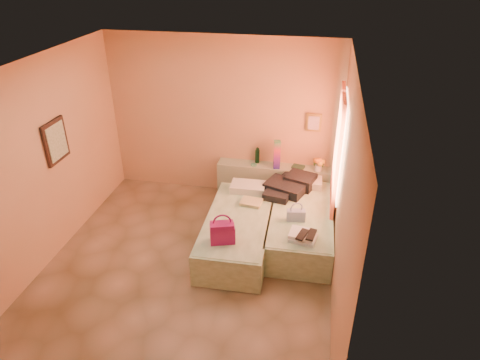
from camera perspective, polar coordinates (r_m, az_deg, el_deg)
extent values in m
plane|color=#9D7B5E|center=(6.25, -6.87, -11.34)|extent=(4.50, 4.50, 0.00)
cube|color=tan|center=(7.43, -2.34, 8.23)|extent=(4.00, 0.02, 2.80)
cube|color=tan|center=(6.35, -25.13, 1.64)|extent=(0.02, 4.50, 2.80)
cube|color=tan|center=(5.22, 13.62, -2.09)|extent=(0.02, 4.50, 2.80)
cube|color=silver|center=(4.94, -8.81, 14.30)|extent=(4.00, 4.50, 0.02)
cube|color=#FFC99E|center=(6.29, 13.37, 4.48)|extent=(0.02, 1.10, 1.40)
cube|color=#FF633C|center=(6.30, 12.67, 1.07)|extent=(0.05, 0.55, 2.20)
cube|color=#FF633C|center=(6.84, 12.66, 3.37)|extent=(0.05, 0.45, 2.20)
cube|color=black|center=(6.55, -23.38, 4.76)|extent=(0.04, 0.50, 0.60)
cube|color=gold|center=(7.20, 9.80, 7.57)|extent=(0.25, 0.04, 0.30)
cube|color=gray|center=(7.60, 4.74, -0.30)|extent=(2.05, 0.30, 0.65)
cube|color=beige|center=(6.45, -0.21, -6.85)|extent=(0.94, 2.02, 0.50)
cube|color=beige|center=(6.67, 8.06, -5.85)|extent=(0.94, 2.02, 0.50)
cylinder|color=#13351C|center=(7.48, 2.32, 3.28)|extent=(0.10, 0.10, 0.27)
cube|color=#98125D|center=(7.27, 4.94, 3.39)|extent=(0.13, 0.13, 0.50)
cylinder|color=#539979|center=(7.43, 1.85, 2.03)|extent=(0.14, 0.14, 0.03)
cube|color=#23422D|center=(7.41, 7.77, 1.74)|extent=(0.23, 0.19, 0.03)
cube|color=white|center=(7.32, 10.45, 2.21)|extent=(0.26, 0.26, 0.28)
cube|color=#98125D|center=(5.75, -2.36, -6.95)|extent=(0.37, 0.28, 0.31)
cube|color=tan|center=(6.61, 1.50, -2.99)|extent=(0.34, 0.29, 0.05)
cube|color=black|center=(6.93, 6.56, -0.85)|extent=(0.85, 0.85, 0.20)
cube|color=#41599E|center=(6.25, 7.47, -4.69)|extent=(0.28, 0.15, 0.17)
cube|color=white|center=(5.91, 8.43, -7.44)|extent=(0.40, 0.36, 0.10)
cube|color=black|center=(5.83, 8.89, -7.27)|extent=(0.26, 0.31, 0.03)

